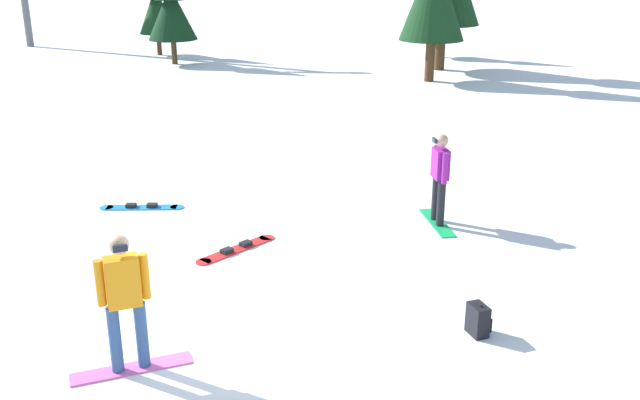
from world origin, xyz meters
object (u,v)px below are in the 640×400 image
Objects in this scene: snowboarder_foreground at (125,300)px; backpack_black at (478,320)px; pine_tree_slender at (442,3)px; loose_snowboard_near_left at (236,249)px; snowboarder_midground at (440,177)px; pine_tree_twin at (156,1)px; pine_tree_leaning at (171,3)px; loose_snowboard_near_right at (142,207)px.

snowboarder_foreground reaches higher than backpack_black.
snowboarder_foreground is 4.64m from backpack_black.
loose_snowboard_near_left is at bearing -103.81° from pine_tree_slender.
loose_snowboard_near_left is (-3.58, -1.50, -0.90)m from snowboarder_midground.
pine_tree_slender reaches higher than loose_snowboard_near_left.
pine_tree_twin is (-11.39, 25.08, 2.25)m from backpack_black.
loose_snowboard_near_left is 0.31× the size of pine_tree_leaning.
backpack_black is (0.18, -4.08, -0.71)m from snowboarder_midground.
snowboarder_foreground is 0.40× the size of pine_tree_twin.
loose_snowboard_near_right is at bearing -110.73° from pine_tree_slender.
backpack_black is at bearing -66.03° from pine_tree_leaning.
snowboarder_foreground is at bearing -76.75° from pine_tree_leaning.
pine_tree_slender is (1.79, 25.19, 2.25)m from backpack_black.
pine_tree_slender reaches higher than snowboarder_midground.
pine_tree_twin reaches higher than loose_snowboard_near_right.
snowboarder_foreground is at bearing -165.49° from backpack_black.
pine_tree_slender is (13.18, 0.11, -0.00)m from pine_tree_twin.
loose_snowboard_near_right is at bearing -75.37° from pine_tree_twin.
loose_snowboard_near_right is at bearing 175.57° from snowboarder_midground.
loose_snowboard_near_left is 0.87× the size of loose_snowboard_near_right.
snowboarder_midground is 21.26m from pine_tree_slender.
loose_snowboard_near_left is 2.98m from loose_snowboard_near_right.
loose_snowboard_near_right is at bearing -77.55° from pine_tree_leaning.
backpack_black is 27.63m from pine_tree_twin.
pine_tree_twin is 0.95× the size of pine_tree_leaning.
loose_snowboard_near_right is 21.37m from pine_tree_twin.
snowboarder_midground is at bearing -61.94° from pine_tree_leaning.
backpack_black is at bearing -34.44° from loose_snowboard_near_left.
pine_tree_leaning is (-9.99, 22.46, 2.40)m from backpack_black.
snowboarder_foreground is 3.90m from loose_snowboard_near_left.
snowboarder_foreground is 3.84× the size of backpack_black.
backpack_black is (4.43, 1.15, -0.75)m from snowboarder_foreground.
pine_tree_leaning is at bearing 107.37° from loose_snowboard_near_left.
backpack_black is 0.10× the size of pine_tree_slender.
pine_tree_twin reaches higher than snowboarder_foreground.
snowboarder_foreground is 27.17m from pine_tree_twin.
backpack_black reaches higher than loose_snowboard_near_right.
loose_snowboard_near_left is 23.88m from pine_tree_twin.
pine_tree_twin is at bearing 104.86° from snowboarder_foreground.
snowboarder_midground is (4.24, 5.22, -0.04)m from snowboarder_foreground.
snowboarder_midground is 3.69× the size of backpack_black.
pine_tree_slender is at bearing 76.71° from snowboarder_foreground.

